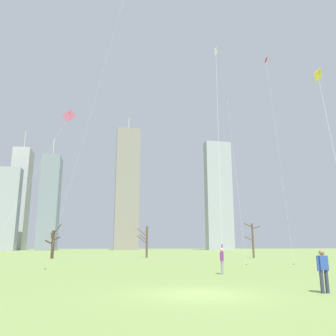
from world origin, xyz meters
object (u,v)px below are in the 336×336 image
object	(u,v)px
distant_kite_low_near_trees_teal	(229,111)
bare_tree_right_of_center	(252,239)
bare_tree_far_right_edge	(146,241)
bare_tree_center	(53,243)
kite_flyer_foreground_left_white	(221,228)
distant_kite_drifting_right_pink	(65,123)
bystander_far_off_by_trees	(323,269)
distant_kite_high_overhead_red	(269,79)

from	to	relation	value
distant_kite_low_near_trees_teal	bare_tree_right_of_center	size ratio (longest dim) A/B	4.08
bare_tree_right_of_center	bare_tree_far_right_edge	world-z (taller)	bare_tree_right_of_center
bare_tree_center	bare_tree_right_of_center	world-z (taller)	bare_tree_right_of_center
bare_tree_center	bare_tree_far_right_edge	bearing A→B (deg)	5.12
distant_kite_low_near_trees_teal	bare_tree_far_right_edge	size ratio (longest dim) A/B	4.41
kite_flyer_foreground_left_white	bare_tree_right_of_center	size ratio (longest dim) A/B	3.86
bare_tree_right_of_center	kite_flyer_foreground_left_white	bearing A→B (deg)	-118.51
distant_kite_drifting_right_pink	distant_kite_low_near_trees_teal	world-z (taller)	distant_kite_low_near_trees_teal
bystander_far_off_by_trees	distant_kite_drifting_right_pink	bearing A→B (deg)	121.01
bare_tree_center	bare_tree_right_of_center	xyz separation A→B (m)	(28.75, -3.87, 0.54)
distant_kite_drifting_right_pink	distant_kite_low_near_trees_teal	distance (m)	20.04
distant_kite_drifting_right_pink	distant_kite_high_overhead_red	xyz separation A→B (m)	(22.20, 1.23, 7.35)
kite_flyer_foreground_left_white	distant_kite_high_overhead_red	world-z (taller)	distant_kite_high_overhead_red
kite_flyer_foreground_left_white	bare_tree_center	xyz separation A→B (m)	(-14.31, 30.45, -0.74)
distant_kite_low_near_trees_teal	bare_tree_far_right_edge	world-z (taller)	distant_kite_low_near_trees_teal
bystander_far_off_by_trees	distant_kite_low_near_trees_teal	distance (m)	31.37
bare_tree_center	bare_tree_right_of_center	bearing A→B (deg)	-7.66
kite_flyer_foreground_left_white	distant_kite_high_overhead_red	bearing A→B (deg)	47.61
kite_flyer_foreground_left_white	distant_kite_drifting_right_pink	bearing A→B (deg)	138.09
bystander_far_off_by_trees	bare_tree_center	bearing A→B (deg)	110.27
bare_tree_far_right_edge	distant_kite_high_overhead_red	bearing A→B (deg)	-60.41
kite_flyer_foreground_left_white	bare_tree_far_right_edge	xyz separation A→B (m)	(-0.76, 31.66, -0.40)
bare_tree_right_of_center	distant_kite_low_near_trees_teal	bearing A→B (deg)	-123.77
bare_tree_center	bare_tree_far_right_edge	size ratio (longest dim) A/B	1.02
bystander_far_off_by_trees	bare_tree_right_of_center	world-z (taller)	bare_tree_right_of_center
bystander_far_off_by_trees	distant_kite_drifting_right_pink	distance (m)	26.59
distant_kite_drifting_right_pink	bare_tree_center	world-z (taller)	distant_kite_drifting_right_pink
distant_kite_low_near_trees_teal	bare_tree_right_of_center	bearing A→B (deg)	56.23
bystander_far_off_by_trees	bare_tree_right_of_center	xyz separation A→B (m)	(13.90, 36.36, 1.81)
distant_kite_high_overhead_red	bare_tree_right_of_center	xyz separation A→B (m)	(3.82, 14.95, -17.87)
distant_kite_low_near_trees_teal	bare_tree_far_right_edge	bearing A→B (deg)	116.37
distant_kite_high_overhead_red	bare_tree_far_right_edge	size ratio (longest dim) A/B	5.04
bystander_far_off_by_trees	distant_kite_low_near_trees_teal	size ratio (longest dim) A/B	0.08
distant_kite_drifting_right_pink	distant_kite_high_overhead_red	world-z (taller)	distant_kite_high_overhead_red
distant_kite_high_overhead_red	bare_tree_far_right_edge	bearing A→B (deg)	119.59
distant_kite_low_near_trees_teal	bare_tree_far_right_edge	distance (m)	23.59
distant_kite_low_near_trees_teal	bare_tree_center	world-z (taller)	distant_kite_low_near_trees_teal
bystander_far_off_by_trees	distant_kite_drifting_right_pink	size ratio (longest dim) A/B	0.11
kite_flyer_foreground_left_white	distant_kite_low_near_trees_teal	world-z (taller)	distant_kite_low_near_trees_teal
distant_kite_drifting_right_pink	distant_kite_low_near_trees_teal	size ratio (longest dim) A/B	0.71
bystander_far_off_by_trees	distant_kite_low_near_trees_teal	world-z (taller)	distant_kite_low_near_trees_teal
distant_kite_high_overhead_red	kite_flyer_foreground_left_white	bearing A→B (deg)	-132.39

